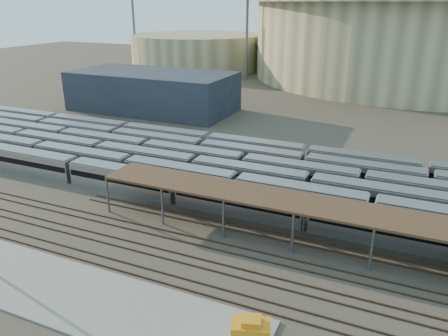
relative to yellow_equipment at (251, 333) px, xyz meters
name	(u,v)px	position (x,y,z in m)	size (l,w,h in m)	color
ground	(154,227)	(-18.50, 14.08, -1.20)	(420.00, 420.00, 0.00)	#383026
apron	(34,282)	(-23.50, -0.92, -1.10)	(50.00, 9.00, 0.20)	gray
subway_trains	(210,166)	(-19.41, 32.58, 0.60)	(124.63, 23.90, 3.60)	silver
inspection_shed	(337,211)	(3.50, 18.08, 3.78)	(60.30, 6.00, 5.30)	#57575C
empty_tracks	(131,245)	(-18.50, 9.08, -1.11)	(170.00, 9.62, 0.18)	#4C3323
stadium	(416,32)	(6.50, 154.08, 15.27)	(124.00, 124.00, 32.50)	tan
secondary_arena	(198,51)	(-78.50, 144.08, 5.80)	(56.00, 56.00, 14.00)	tan
service_building	(153,91)	(-53.50, 69.08, 3.80)	(42.00, 20.00, 10.00)	#1E232D
floodlight_0	(247,21)	(-48.50, 124.08, 19.44)	(4.00, 1.00, 38.40)	#57575C
floodlight_1	(133,17)	(-103.50, 134.08, 19.44)	(4.00, 1.00, 38.40)	#57575C
floodlight_3	(332,17)	(-28.50, 174.08, 19.44)	(4.00, 1.00, 38.40)	#57575C
yellow_equipment	(251,333)	(0.00, 0.00, 0.00)	(3.21, 2.01, 2.01)	orange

